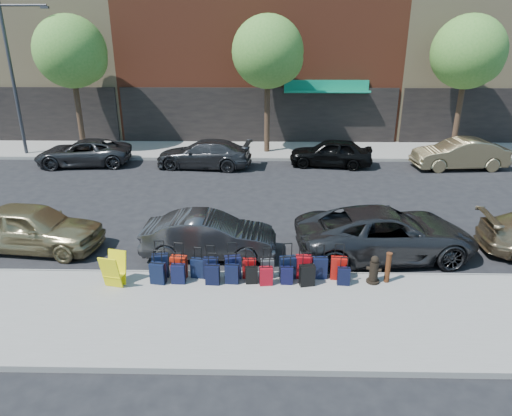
{
  "coord_description": "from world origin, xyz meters",
  "views": [
    {
      "loc": [
        0.39,
        -15.91,
        6.56
      ],
      "look_at": [
        0.11,
        -1.5,
        0.94
      ],
      "focal_mm": 32.0,
      "sensor_mm": 36.0,
      "label": 1
    }
  ],
  "objects_px": {
    "car_near_1": "(209,236)",
    "tree_left": "(73,54)",
    "tree_center": "(270,54)",
    "car_near_2": "(385,233)",
    "car_far_2": "(331,153)",
    "car_far_0": "(83,153)",
    "car_far_1": "(204,154)",
    "streetlight": "(15,69)",
    "car_near_0": "(32,227)",
    "tree_right": "(470,54)",
    "display_rack": "(114,270)",
    "bollard": "(388,267)",
    "car_far_3": "(460,154)",
    "fire_hydrant": "(374,270)",
    "suitcase_front_5": "(249,268)"
  },
  "relations": [
    {
      "from": "streetlight",
      "to": "bollard",
      "type": "distance_m",
      "value": 21.89
    },
    {
      "from": "streetlight",
      "to": "car_far_1",
      "type": "distance_m",
      "value": 11.04
    },
    {
      "from": "tree_left",
      "to": "tree_center",
      "type": "distance_m",
      "value": 10.5
    },
    {
      "from": "tree_center",
      "to": "car_far_2",
      "type": "xyz_separation_m",
      "value": [
        3.14,
        -2.47,
        -4.7
      ]
    },
    {
      "from": "suitcase_front_5",
      "to": "streetlight",
      "type": "bearing_deg",
      "value": 132.4
    },
    {
      "from": "fire_hydrant",
      "to": "bollard",
      "type": "height_order",
      "value": "bollard"
    },
    {
      "from": "car_near_1",
      "to": "tree_center",
      "type": "bearing_deg",
      "value": -7.13
    },
    {
      "from": "car_near_1",
      "to": "car_near_2",
      "type": "relative_size",
      "value": 0.75
    },
    {
      "from": "tree_left",
      "to": "car_far_3",
      "type": "bearing_deg",
      "value": -7.97
    },
    {
      "from": "tree_right",
      "to": "car_far_3",
      "type": "relative_size",
      "value": 1.58
    },
    {
      "from": "car_far_0",
      "to": "car_near_2",
      "type": "bearing_deg",
      "value": 46.74
    },
    {
      "from": "car_near_1",
      "to": "car_far_2",
      "type": "xyz_separation_m",
      "value": [
        5.08,
        10.22,
        0.04
      ]
    },
    {
      "from": "tree_left",
      "to": "car_far_1",
      "type": "bearing_deg",
      "value": -21.57
    },
    {
      "from": "car_far_0",
      "to": "car_far_1",
      "type": "xyz_separation_m",
      "value": [
        6.3,
        -0.28,
        0.04
      ]
    },
    {
      "from": "fire_hydrant",
      "to": "display_rack",
      "type": "xyz_separation_m",
      "value": [
        -6.97,
        -0.3,
        0.09
      ]
    },
    {
      "from": "car_near_2",
      "to": "car_far_3",
      "type": "xyz_separation_m",
      "value": [
        6.1,
        9.76,
        0.0
      ]
    },
    {
      "from": "streetlight",
      "to": "car_far_3",
      "type": "height_order",
      "value": "streetlight"
    },
    {
      "from": "display_rack",
      "to": "car_far_1",
      "type": "xyz_separation_m",
      "value": [
        0.89,
        11.96,
        0.09
      ]
    },
    {
      "from": "tree_left",
      "to": "tree_center",
      "type": "height_order",
      "value": "same"
    },
    {
      "from": "car_near_1",
      "to": "car_far_3",
      "type": "relative_size",
      "value": 0.89
    },
    {
      "from": "car_near_1",
      "to": "car_far_2",
      "type": "relative_size",
      "value": 0.98
    },
    {
      "from": "tree_left",
      "to": "car_far_0",
      "type": "distance_m",
      "value": 5.45
    },
    {
      "from": "fire_hydrant",
      "to": "car_far_1",
      "type": "relative_size",
      "value": 0.16
    },
    {
      "from": "car_near_1",
      "to": "display_rack",
      "type": "bearing_deg",
      "value": 133.67
    },
    {
      "from": "car_near_1",
      "to": "tree_left",
      "type": "bearing_deg",
      "value": 35.56
    },
    {
      "from": "suitcase_front_5",
      "to": "car_near_0",
      "type": "height_order",
      "value": "car_near_0"
    },
    {
      "from": "fire_hydrant",
      "to": "car_far_3",
      "type": "distance_m",
      "value": 13.53
    },
    {
      "from": "tree_right",
      "to": "streetlight",
      "type": "xyz_separation_m",
      "value": [
        -23.94,
        -0.7,
        -0.75
      ]
    },
    {
      "from": "car_near_2",
      "to": "car_far_2",
      "type": "height_order",
      "value": "car_near_2"
    },
    {
      "from": "bollard",
      "to": "car_far_3",
      "type": "xyz_separation_m",
      "value": [
        6.48,
        11.64,
        0.16
      ]
    },
    {
      "from": "suitcase_front_5",
      "to": "fire_hydrant",
      "type": "distance_m",
      "value": 3.39
    },
    {
      "from": "tree_right",
      "to": "display_rack",
      "type": "relative_size",
      "value": 7.81
    },
    {
      "from": "tree_right",
      "to": "tree_center",
      "type": "bearing_deg",
      "value": 180.0
    },
    {
      "from": "car_near_1",
      "to": "car_far_0",
      "type": "bearing_deg",
      "value": 38.82
    },
    {
      "from": "tree_right",
      "to": "bollard",
      "type": "xyz_separation_m",
      "value": [
        -7.4,
        -14.45,
        -4.81
      ]
    },
    {
      "from": "streetlight",
      "to": "fire_hydrant",
      "type": "distance_m",
      "value": 21.64
    },
    {
      "from": "car_far_2",
      "to": "car_near_0",
      "type": "bearing_deg",
      "value": -39.51
    },
    {
      "from": "car_far_2",
      "to": "car_far_3",
      "type": "relative_size",
      "value": 0.91
    },
    {
      "from": "tree_center",
      "to": "car_far_2",
      "type": "bearing_deg",
      "value": -38.18
    },
    {
      "from": "tree_center",
      "to": "streetlight",
      "type": "relative_size",
      "value": 0.91
    },
    {
      "from": "streetlight",
      "to": "car_near_0",
      "type": "bearing_deg",
      "value": -63.39
    },
    {
      "from": "car_far_3",
      "to": "tree_center",
      "type": "bearing_deg",
      "value": -110.73
    },
    {
      "from": "car_near_0",
      "to": "car_near_1",
      "type": "distance_m",
      "value": 5.68
    },
    {
      "from": "bollard",
      "to": "car_far_1",
      "type": "distance_m",
      "value": 13.3
    },
    {
      "from": "streetlight",
      "to": "car_near_1",
      "type": "height_order",
      "value": "streetlight"
    },
    {
      "from": "fire_hydrant",
      "to": "car_near_2",
      "type": "bearing_deg",
      "value": 90.55
    },
    {
      "from": "tree_right",
      "to": "display_rack",
      "type": "distance_m",
      "value": 21.43
    },
    {
      "from": "car_near_2",
      "to": "car_far_1",
      "type": "bearing_deg",
      "value": 28.38
    },
    {
      "from": "tree_center",
      "to": "fire_hydrant",
      "type": "distance_m",
      "value": 15.52
    },
    {
      "from": "tree_right",
      "to": "car_near_0",
      "type": "relative_size",
      "value": 1.65
    }
  ]
}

